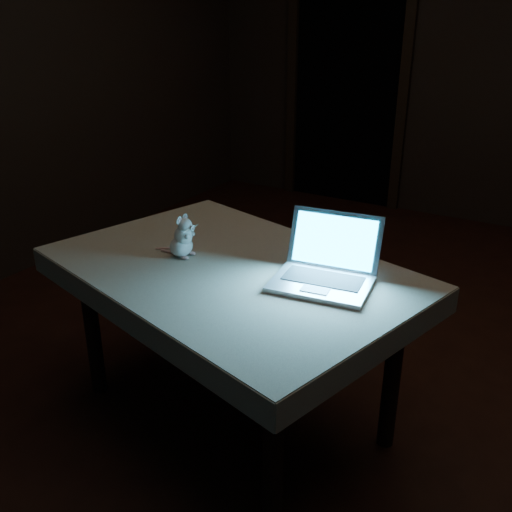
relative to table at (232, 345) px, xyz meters
The scene contains 7 objects.
floor 0.65m from the table, 55.69° to the left, with size 5.00×5.00×0.00m, color black.
back_wall 3.13m from the table, 83.96° to the left, with size 4.50×0.04×2.60m, color black.
doorway 3.15m from the table, 104.90° to the left, with size 1.06×0.36×2.13m, color black, non-canonical shape.
table is the anchor object (origin of this frame).
tablecloth 0.30m from the table, 132.77° to the left, with size 1.34×0.89×0.09m, color beige, non-canonical shape.
laptop 0.58m from the table, ahead, with size 0.33×0.29×0.22m, color silver, non-canonical shape.
plush_mouse 0.47m from the table, behind, with size 0.12×0.12×0.17m, color white, non-canonical shape.
Camera 1 is at (0.75, -2.05, 1.54)m, focal length 40.00 mm.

